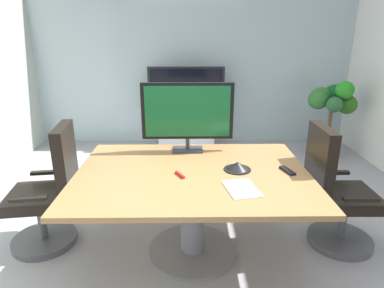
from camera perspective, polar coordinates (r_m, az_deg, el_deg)
The scene contains 12 objects.
ground_plane at distance 3.15m, azimuth 1.10°, elevation -16.40°, with size 7.02×7.02×0.00m, color #99999E.
wall_back_glass_partition at distance 5.61m, azimuth 0.16°, elevation 14.31°, with size 5.26×0.10×2.76m, color #9EB2B7.
conference_table at distance 2.73m, azimuth 0.08°, elevation -8.21°, with size 1.86×1.37×0.75m.
office_chair_left at distance 3.16m, azimuth -23.30°, elevation -8.38°, with size 0.62×0.60×1.09m.
office_chair_right at distance 3.15m, azimuth 23.43°, elevation -8.47°, with size 0.60×0.57×1.09m.
tv_monitor at distance 3.03m, azimuth -0.79°, elevation 5.34°, with size 0.84×0.18×0.64m.
wall_display_unit at distance 5.41m, azimuth -0.97°, elevation 4.03°, with size 1.20×0.36×1.31m.
potted_plant at distance 5.35m, azimuth 22.73°, elevation 5.60°, with size 0.68×0.60×1.16m.
conference_phone at distance 2.71m, azimuth 7.83°, elevation -3.82°, with size 0.22×0.22×0.07m.
remote_control at distance 2.77m, azimuth 16.09°, elevation -4.41°, with size 0.05×0.17×0.02m, color black.
whiteboard_marker at distance 2.58m, azimuth -2.11°, elevation -5.31°, with size 0.13×0.02×0.02m, color red.
paper_notepad at distance 2.40m, azimuth 8.51°, elevation -7.62°, with size 0.21×0.30×0.01m, color white.
Camera 1 is at (-0.09, -2.58, 1.82)m, focal length 30.99 mm.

